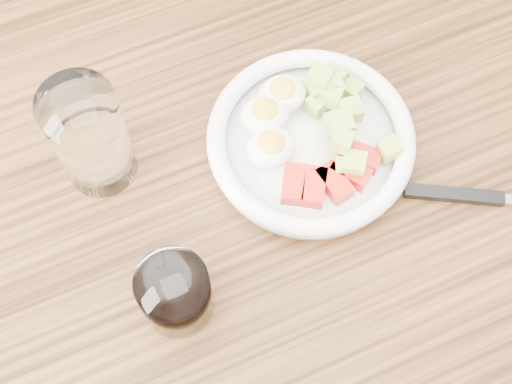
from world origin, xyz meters
TOP-DOWN VIEW (x-y plane):
  - ground at (0.00, 0.00)m, footprint 4.00×4.00m
  - dining_table at (0.00, 0.00)m, footprint 1.50×0.90m
  - bowl at (0.07, 0.05)m, footprint 0.23×0.23m
  - fork at (0.22, -0.08)m, footprint 0.20×0.12m
  - water_glass at (-0.15, 0.12)m, footprint 0.08×0.08m
  - coffee_glass at (-0.13, -0.06)m, footprint 0.07×0.07m

SIDE VIEW (x-z plane):
  - ground at x=0.00m, z-range 0.00..0.00m
  - dining_table at x=0.00m, z-range 0.28..1.05m
  - fork at x=0.22m, z-range 0.77..0.78m
  - bowl at x=0.07m, z-range 0.76..0.82m
  - coffee_glass at x=-0.13m, z-range 0.77..0.85m
  - water_glass at x=-0.15m, z-range 0.77..0.91m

